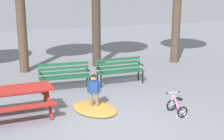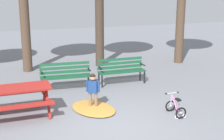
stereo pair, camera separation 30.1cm
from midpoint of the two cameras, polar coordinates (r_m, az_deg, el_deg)
ground at (r=7.69m, az=1.26°, el=-10.23°), size 36.00×36.00×0.00m
picnic_table at (r=8.48m, az=-15.77°, el=-4.09°), size 1.83×1.38×0.79m
park_bench_far_left at (r=10.39m, az=-7.33°, el=-0.66°), size 1.63×0.57×0.85m
park_bench_left at (r=10.94m, az=2.39°, el=0.23°), size 1.60×0.47×0.85m
child_standing at (r=8.70m, az=-2.38°, el=-3.25°), size 0.33×0.26×0.97m
kids_bicycle at (r=8.56m, az=12.11°, el=-6.46°), size 0.39×0.56×0.54m
leaf_pile at (r=8.78m, az=-2.28°, el=-6.72°), size 1.40×1.67×0.07m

